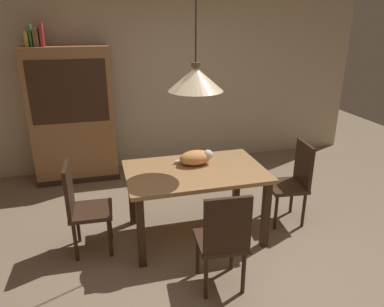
# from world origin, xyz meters

# --- Properties ---
(ground) EXTENTS (10.00, 10.00, 0.00)m
(ground) POSITION_xyz_m (0.00, 0.00, 0.00)
(ground) COLOR #847056
(back_wall) EXTENTS (6.40, 0.10, 2.90)m
(back_wall) POSITION_xyz_m (0.00, 2.65, 1.45)
(back_wall) COLOR beige
(back_wall) RESTS_ON ground
(dining_table) EXTENTS (1.40, 0.90, 0.75)m
(dining_table) POSITION_xyz_m (-0.03, 0.48, 0.65)
(dining_table) COLOR #A87A4C
(dining_table) RESTS_ON ground
(chair_right_side) EXTENTS (0.44, 0.44, 0.93)m
(chair_right_side) POSITION_xyz_m (1.10, 0.47, 0.51)
(chair_right_side) COLOR #382316
(chair_right_side) RESTS_ON ground
(chair_left_side) EXTENTS (0.42, 0.42, 0.93)m
(chair_left_side) POSITION_xyz_m (-1.16, 0.48, 0.51)
(chair_left_side) COLOR #382316
(chair_left_side) RESTS_ON ground
(chair_near_front) EXTENTS (0.43, 0.43, 0.93)m
(chair_near_front) POSITION_xyz_m (-0.04, -0.40, 0.51)
(chair_near_front) COLOR #382316
(chair_near_front) RESTS_ON ground
(cat_sleeping) EXTENTS (0.39, 0.25, 0.16)m
(cat_sleeping) POSITION_xyz_m (0.02, 0.61, 0.83)
(cat_sleeping) COLOR #E59951
(cat_sleeping) RESTS_ON dining_table
(pendant_lamp) EXTENTS (0.52, 0.52, 1.30)m
(pendant_lamp) POSITION_xyz_m (-0.03, 0.48, 1.66)
(pendant_lamp) COLOR beige
(hutch_bookcase) EXTENTS (1.12, 0.45, 1.85)m
(hutch_bookcase) POSITION_xyz_m (-1.27, 2.32, 0.89)
(hutch_bookcase) COLOR olive
(hutch_bookcase) RESTS_ON ground
(book_yellow_short) EXTENTS (0.04, 0.20, 0.18)m
(book_yellow_short) POSITION_xyz_m (-1.70, 2.32, 1.94)
(book_yellow_short) COLOR gold
(book_yellow_short) RESTS_ON hutch_bookcase
(book_green_slim) EXTENTS (0.03, 0.20, 0.26)m
(book_green_slim) POSITION_xyz_m (-1.65, 2.32, 1.98)
(book_green_slim) COLOR #427A4C
(book_green_slim) RESTS_ON hutch_bookcase
(book_brown_thick) EXTENTS (0.06, 0.24, 0.22)m
(book_brown_thick) POSITION_xyz_m (-1.59, 2.32, 1.96)
(book_brown_thick) COLOR brown
(book_brown_thick) RESTS_ON hutch_bookcase
(book_red_tall) EXTENTS (0.04, 0.22, 0.28)m
(book_red_tall) POSITION_xyz_m (-1.52, 2.32, 1.99)
(book_red_tall) COLOR #B73833
(book_red_tall) RESTS_ON hutch_bookcase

